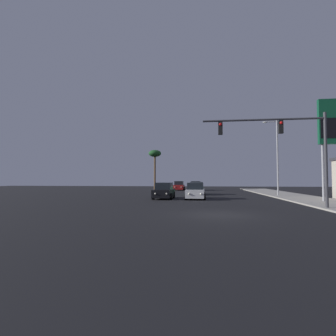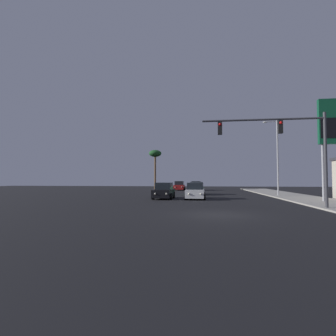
# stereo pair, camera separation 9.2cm
# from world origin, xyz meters

# --- Properties ---
(ground_plane) EXTENTS (120.00, 120.00, 0.00)m
(ground_plane) POSITION_xyz_m (0.00, 0.00, 0.00)
(ground_plane) COLOR black
(sidewalk_right) EXTENTS (5.00, 60.00, 0.12)m
(sidewalk_right) POSITION_xyz_m (9.50, 10.00, 0.06)
(sidewalk_right) COLOR #9E998E
(sidewalk_right) RESTS_ON ground
(car_tan) EXTENTS (2.04, 4.34, 1.68)m
(car_tan) POSITION_xyz_m (-1.91, 33.27, 0.76)
(car_tan) COLOR tan
(car_tan) RESTS_ON ground
(car_green) EXTENTS (2.04, 4.32, 1.68)m
(car_green) POSITION_xyz_m (-1.59, 19.81, 0.76)
(car_green) COLOR #195933
(car_green) RESTS_ON ground
(car_white) EXTENTS (2.04, 4.33, 1.68)m
(car_white) POSITION_xyz_m (-1.56, 11.88, 0.76)
(car_white) COLOR silver
(car_white) RESTS_ON ground
(car_black) EXTENTS (2.04, 4.34, 1.68)m
(car_black) POSITION_xyz_m (-4.85, 11.87, 0.76)
(car_black) COLOR black
(car_black) RESTS_ON ground
(car_red) EXTENTS (2.04, 4.32, 1.68)m
(car_red) POSITION_xyz_m (-5.05, 33.29, 0.76)
(car_red) COLOR maroon
(car_red) RESTS_ON ground
(traffic_light_mast) EXTENTS (8.38, 0.36, 6.50)m
(traffic_light_mast) POSITION_xyz_m (4.98, 3.58, 4.78)
(traffic_light_mast) COLOR #38383D
(traffic_light_mast) RESTS_ON sidewalk_right
(street_lamp) EXTENTS (1.74, 0.24, 9.00)m
(street_lamp) POSITION_xyz_m (7.98, 17.24, 5.12)
(street_lamp) COLOR #99999E
(street_lamp) RESTS_ON sidewalk_right
(gas_station_sign) EXTENTS (2.00, 0.42, 9.00)m
(gas_station_sign) POSITION_xyz_m (10.37, 9.16, 6.62)
(gas_station_sign) COLOR #99999E
(gas_station_sign) RESTS_ON sidewalk_right
(palm_tree_far) EXTENTS (2.40, 2.40, 7.65)m
(palm_tree_far) POSITION_xyz_m (-9.75, 34.00, 6.61)
(palm_tree_far) COLOR brown
(palm_tree_far) RESTS_ON ground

